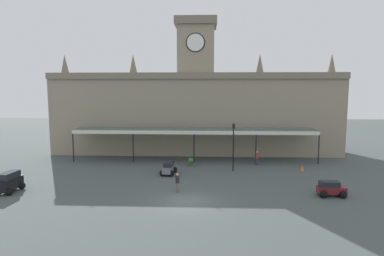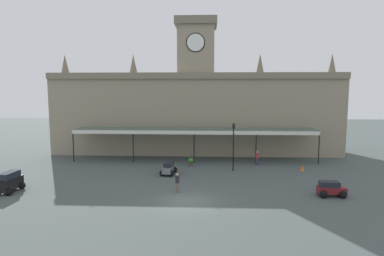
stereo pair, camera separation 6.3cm
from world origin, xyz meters
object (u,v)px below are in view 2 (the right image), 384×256
victorian_lamppost (233,142)px  traffic_cone (302,168)px  pedestrian_near_entrance (177,182)px  planter_forecourt_centre (191,162)px  car_black_van (10,183)px  pedestrian_crossing_forecourt (257,157)px  car_grey_estate (169,169)px  car_maroon_estate (331,190)px

victorian_lamppost → traffic_cone: victorian_lamppost is taller
pedestrian_near_entrance → planter_forecourt_centre: pedestrian_near_entrance is taller
car_black_van → traffic_cone: size_ratio=4.30×
car_black_van → pedestrian_crossing_forecourt: 25.28m
car_grey_estate → planter_forecourt_centre: bearing=59.5°
traffic_cone → planter_forecourt_centre: bearing=172.8°
pedestrian_crossing_forecourt → traffic_cone: (4.50, -2.39, -0.62)m
car_maroon_estate → victorian_lamppost: 11.32m
pedestrian_crossing_forecourt → car_grey_estate: bearing=-155.2°
traffic_cone → planter_forecourt_centre: size_ratio=0.60×
car_grey_estate → car_maroon_estate: bearing=-24.2°
car_maroon_estate → pedestrian_near_entrance: size_ratio=1.35×
planter_forecourt_centre → car_grey_estate: bearing=-120.5°
pedestrian_crossing_forecourt → planter_forecourt_centre: 7.70m
car_black_van → planter_forecourt_centre: (15.13, 10.11, -0.32)m
car_grey_estate → victorian_lamppost: bearing=14.3°
car_black_van → planter_forecourt_centre: size_ratio=2.58×
pedestrian_near_entrance → traffic_cone: (12.86, 8.00, -0.62)m
car_maroon_estate → planter_forecourt_centre: car_maroon_estate is taller
car_black_van → traffic_cone: 28.60m
pedestrian_near_entrance → traffic_cone: pedestrian_near_entrance is taller
pedestrian_near_entrance → planter_forecourt_centre: (0.72, 9.53, -0.42)m
pedestrian_near_entrance → traffic_cone: bearing=31.9°
planter_forecourt_centre → car_maroon_estate: bearing=-39.8°
pedestrian_crossing_forecourt → planter_forecourt_centre: size_ratio=1.74×
victorian_lamppost → planter_forecourt_centre: 5.72m
pedestrian_near_entrance → victorian_lamppost: bearing=54.8°
victorian_lamppost → pedestrian_near_entrance: bearing=-125.2°
pedestrian_crossing_forecourt → pedestrian_near_entrance: size_ratio=1.00×
car_maroon_estate → pedestrian_crossing_forecourt: bearing=112.1°
pedestrian_crossing_forecourt → victorian_lamppost: size_ratio=0.32×
car_maroon_estate → planter_forecourt_centre: bearing=140.2°
pedestrian_near_entrance → planter_forecourt_centre: size_ratio=1.74×
car_black_van → pedestrian_near_entrance: size_ratio=1.48×
traffic_cone → car_maroon_estate: bearing=-90.5°
car_black_van → victorian_lamppost: bearing=22.5°
car_black_van → car_grey_estate: 14.49m
pedestrian_crossing_forecourt → victorian_lamppost: bearing=-137.0°
car_grey_estate → planter_forecourt_centre: size_ratio=2.43×
car_black_van → pedestrian_crossing_forecourt: (22.77, 10.97, 0.10)m
pedestrian_crossing_forecourt → traffic_cone: bearing=-28.0°
car_black_van → planter_forecourt_centre: car_black_van is taller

